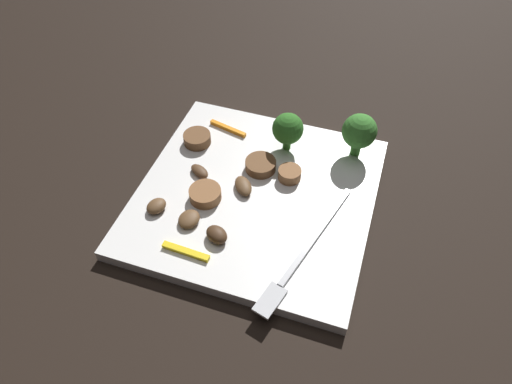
{
  "coord_description": "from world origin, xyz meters",
  "views": [
    {
      "loc": [
        0.33,
        0.11,
        0.41
      ],
      "look_at": [
        0.0,
        0.0,
        0.01
      ],
      "focal_mm": 32.82,
      "sensor_mm": 36.0,
      "label": 1
    }
  ],
  "objects_px": {
    "plate": "(256,196)",
    "sausage_slice_2": "(261,165)",
    "sausage_slice_0": "(205,194)",
    "mushroom_3": "(189,219)",
    "mushroom_2": "(217,235)",
    "mushroom_4": "(243,187)",
    "mushroom_0": "(200,171)",
    "mushroom_1": "(156,206)",
    "pepper_strip_0": "(186,252)",
    "sausage_slice_1": "(290,174)",
    "sausage_slice_3": "(197,139)",
    "broccoli_floret_1": "(288,129)",
    "pepper_strip_1": "(228,128)",
    "broccoli_floret_0": "(359,132)",
    "fork": "(301,256)"
  },
  "relations": [
    {
      "from": "plate",
      "to": "pepper_strip_1",
      "type": "bearing_deg",
      "value": -142.87
    },
    {
      "from": "sausage_slice_3",
      "to": "mushroom_1",
      "type": "xyz_separation_m",
      "value": [
        0.11,
        0.0,
        -0.0
      ]
    },
    {
      "from": "plate",
      "to": "sausage_slice_2",
      "type": "distance_m",
      "value": 0.04
    },
    {
      "from": "sausage_slice_1",
      "to": "broccoli_floret_1",
      "type": "bearing_deg",
      "value": -160.47
    },
    {
      "from": "sausage_slice_3",
      "to": "mushroom_2",
      "type": "distance_m",
      "value": 0.15
    },
    {
      "from": "sausage_slice_0",
      "to": "mushroom_3",
      "type": "xyz_separation_m",
      "value": [
        0.04,
        -0.0,
        -0.0
      ]
    },
    {
      "from": "plate",
      "to": "broccoli_floret_1",
      "type": "distance_m",
      "value": 0.09
    },
    {
      "from": "sausage_slice_2",
      "to": "pepper_strip_1",
      "type": "height_order",
      "value": "sausage_slice_2"
    },
    {
      "from": "pepper_strip_0",
      "to": "mushroom_3",
      "type": "bearing_deg",
      "value": -161.07
    },
    {
      "from": "sausage_slice_2",
      "to": "mushroom_2",
      "type": "xyz_separation_m",
      "value": [
        0.11,
        -0.01,
        0.0
      ]
    },
    {
      "from": "sausage_slice_0",
      "to": "sausage_slice_1",
      "type": "bearing_deg",
      "value": 126.34
    },
    {
      "from": "mushroom_2",
      "to": "pepper_strip_1",
      "type": "height_order",
      "value": "mushroom_2"
    },
    {
      "from": "mushroom_0",
      "to": "mushroom_1",
      "type": "bearing_deg",
      "value": -20.07
    },
    {
      "from": "broccoli_floret_0",
      "to": "broccoli_floret_1",
      "type": "height_order",
      "value": "broccoli_floret_0"
    },
    {
      "from": "pepper_strip_1",
      "to": "sausage_slice_2",
      "type": "bearing_deg",
      "value": 49.32
    },
    {
      "from": "sausage_slice_1",
      "to": "pepper_strip_0",
      "type": "relative_size",
      "value": 0.52
    },
    {
      "from": "sausage_slice_0",
      "to": "mushroom_0",
      "type": "height_order",
      "value": "sausage_slice_0"
    },
    {
      "from": "mushroom_4",
      "to": "pepper_strip_1",
      "type": "height_order",
      "value": "mushroom_4"
    },
    {
      "from": "broccoli_floret_0",
      "to": "mushroom_3",
      "type": "xyz_separation_m",
      "value": [
        0.16,
        -0.15,
        -0.03
      ]
    },
    {
      "from": "sausage_slice_1",
      "to": "mushroom_2",
      "type": "distance_m",
      "value": 0.12
    },
    {
      "from": "broccoli_floret_0",
      "to": "sausage_slice_2",
      "type": "relative_size",
      "value": 1.55
    },
    {
      "from": "sausage_slice_0",
      "to": "pepper_strip_1",
      "type": "distance_m",
      "value": 0.12
    },
    {
      "from": "plate",
      "to": "mushroom_3",
      "type": "xyz_separation_m",
      "value": [
        0.06,
        -0.05,
        0.01
      ]
    },
    {
      "from": "broccoli_floret_1",
      "to": "sausage_slice_0",
      "type": "height_order",
      "value": "broccoli_floret_1"
    },
    {
      "from": "sausage_slice_1",
      "to": "fork",
      "type": "bearing_deg",
      "value": 22.14
    },
    {
      "from": "fork",
      "to": "mushroom_3",
      "type": "relative_size",
      "value": 6.94
    },
    {
      "from": "sausage_slice_1",
      "to": "sausage_slice_2",
      "type": "xyz_separation_m",
      "value": [
        -0.0,
        -0.04,
        -0.0
      ]
    },
    {
      "from": "mushroom_2",
      "to": "mushroom_4",
      "type": "relative_size",
      "value": 0.83
    },
    {
      "from": "mushroom_3",
      "to": "sausage_slice_1",
      "type": "bearing_deg",
      "value": 138.63
    },
    {
      "from": "sausage_slice_3",
      "to": "plate",
      "type": "bearing_deg",
      "value": 59.95
    },
    {
      "from": "sausage_slice_1",
      "to": "sausage_slice_3",
      "type": "bearing_deg",
      "value": -99.99
    },
    {
      "from": "broccoli_floret_1",
      "to": "sausage_slice_2",
      "type": "distance_m",
      "value": 0.05
    },
    {
      "from": "mushroom_1",
      "to": "mushroom_4",
      "type": "relative_size",
      "value": 0.77
    },
    {
      "from": "mushroom_3",
      "to": "broccoli_floret_1",
      "type": "bearing_deg",
      "value": 154.94
    },
    {
      "from": "plate",
      "to": "broccoli_floret_1",
      "type": "xyz_separation_m",
      "value": [
        -0.08,
        0.01,
        0.04
      ]
    },
    {
      "from": "fork",
      "to": "sausage_slice_0",
      "type": "height_order",
      "value": "sausage_slice_0"
    },
    {
      "from": "sausage_slice_3",
      "to": "broccoli_floret_1",
      "type": "bearing_deg",
      "value": 103.55
    },
    {
      "from": "broccoli_floret_0",
      "to": "pepper_strip_0",
      "type": "relative_size",
      "value": 1.09
    },
    {
      "from": "sausage_slice_0",
      "to": "sausage_slice_1",
      "type": "relative_size",
      "value": 1.34
    },
    {
      "from": "fork",
      "to": "sausage_slice_3",
      "type": "xyz_separation_m",
      "value": [
        -0.12,
        -0.16,
        0.0
      ]
    },
    {
      "from": "sausage_slice_0",
      "to": "mushroom_3",
      "type": "height_order",
      "value": "sausage_slice_0"
    },
    {
      "from": "mushroom_2",
      "to": "mushroom_4",
      "type": "height_order",
      "value": "mushroom_2"
    },
    {
      "from": "sausage_slice_3",
      "to": "mushroom_0",
      "type": "distance_m",
      "value": 0.05
    },
    {
      "from": "mushroom_3",
      "to": "sausage_slice_2",
      "type": "bearing_deg",
      "value": 154.26
    },
    {
      "from": "plate",
      "to": "sausage_slice_3",
      "type": "relative_size",
      "value": 7.7
    },
    {
      "from": "plate",
      "to": "sausage_slice_2",
      "type": "height_order",
      "value": "sausage_slice_2"
    },
    {
      "from": "sausage_slice_1",
      "to": "mushroom_1",
      "type": "bearing_deg",
      "value": -53.89
    },
    {
      "from": "broccoli_floret_0",
      "to": "mushroom_1",
      "type": "xyz_separation_m",
      "value": [
        0.15,
        -0.19,
        -0.03
      ]
    },
    {
      "from": "sausage_slice_1",
      "to": "pepper_strip_0",
      "type": "bearing_deg",
      "value": -28.08
    },
    {
      "from": "sausage_slice_1",
      "to": "sausage_slice_0",
      "type": "bearing_deg",
      "value": -53.66
    }
  ]
}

